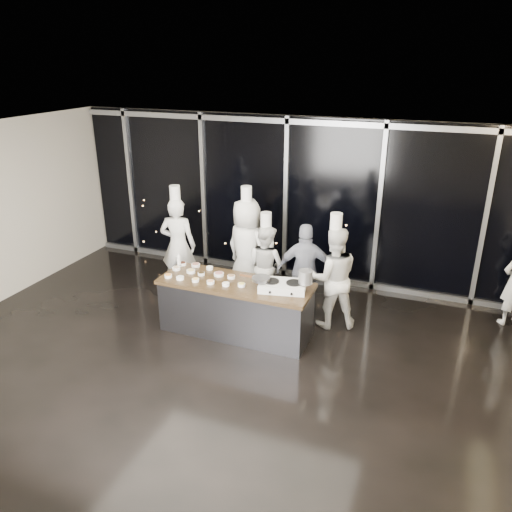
{
  "coord_description": "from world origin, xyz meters",
  "views": [
    {
      "loc": [
        2.91,
        -5.64,
        4.24
      ],
      "look_at": [
        0.23,
        1.2,
        1.27
      ],
      "focal_mm": 35.0,
      "sensor_mm": 36.0,
      "label": 1
    }
  ],
  "objects": [
    {
      "name": "stock_pot",
      "position": [
        1.12,
        0.98,
        1.14
      ],
      "size": [
        0.25,
        0.25,
        0.21
      ],
      "primitive_type": "cylinder",
      "rotation": [
        0.0,
        0.0,
        0.2
      ],
      "color": "#A9A9AB",
      "rests_on": "stove"
    },
    {
      "name": "prep_bowls",
      "position": [
        -0.63,
        0.94,
        0.93
      ],
      "size": [
        1.39,
        0.7,
        0.05
      ],
      "color": "white",
      "rests_on": "demo_counter"
    },
    {
      "name": "window_wall",
      "position": [
        0.0,
        3.43,
        1.6
      ],
      "size": [
        8.9,
        0.11,
        3.2
      ],
      "color": "black",
      "rests_on": "ground"
    },
    {
      "name": "stove",
      "position": [
        0.78,
        0.92,
        0.96
      ],
      "size": [
        0.78,
        0.56,
        0.14
      ],
      "rotation": [
        0.0,
        0.0,
        0.2
      ],
      "color": "silver",
      "rests_on": "demo_counter"
    },
    {
      "name": "chef_right",
      "position": [
        1.38,
        1.71,
        0.87
      ],
      "size": [
        1.03,
        0.94,
        1.96
      ],
      "rotation": [
        0.0,
        0.0,
        3.56
      ],
      "color": "silver",
      "rests_on": "ground"
    },
    {
      "name": "guest",
      "position": [
        0.87,
        1.88,
        0.83
      ],
      "size": [
        1.05,
        0.64,
        1.66
      ],
      "rotation": [
        0.0,
        0.0,
        3.4
      ],
      "color": "#131B35",
      "rests_on": "ground"
    },
    {
      "name": "ground",
      "position": [
        0.0,
        0.0,
        0.0
      ],
      "size": [
        9.0,
        9.0,
        0.0
      ],
      "primitive_type": "plane",
      "color": "black",
      "rests_on": "ground"
    },
    {
      "name": "squeeze_bottle",
      "position": [
        -1.14,
        1.13,
        1.02
      ],
      "size": [
        0.07,
        0.07,
        0.25
      ],
      "color": "white",
      "rests_on": "demo_counter"
    },
    {
      "name": "chef_center",
      "position": [
        0.1,
        2.02,
        0.77
      ],
      "size": [
        0.88,
        0.79,
        1.74
      ],
      "rotation": [
        0.0,
        0.0,
        2.8
      ],
      "color": "silver",
      "rests_on": "ground"
    },
    {
      "name": "room_shell",
      "position": [
        0.18,
        0.0,
        2.25
      ],
      "size": [
        9.02,
        7.02,
        3.21
      ],
      "color": "beige",
      "rests_on": "ground"
    },
    {
      "name": "chef_left",
      "position": [
        -0.32,
        2.16,
        0.96
      ],
      "size": [
        1.08,
        0.9,
        2.13
      ],
      "rotation": [
        0.0,
        0.0,
        2.76
      ],
      "color": "silver",
      "rests_on": "ground"
    },
    {
      "name": "demo_counter",
      "position": [
        0.0,
        0.9,
        0.45
      ],
      "size": [
        2.46,
        0.86,
        0.9
      ],
      "color": "#3A3A3F",
      "rests_on": "ground"
    },
    {
      "name": "chef_far_left",
      "position": [
        -1.63,
        1.96,
        0.94
      ],
      "size": [
        0.75,
        0.57,
        2.07
      ],
      "rotation": [
        0.0,
        0.0,
        3.35
      ],
      "color": "silver",
      "rests_on": "ground"
    },
    {
      "name": "frying_pan",
      "position": [
        0.45,
        0.84,
        1.06
      ],
      "size": [
        0.51,
        0.34,
        0.05
      ],
      "rotation": [
        0.0,
        0.0,
        0.2
      ],
      "color": "gray",
      "rests_on": "stove"
    }
  ]
}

